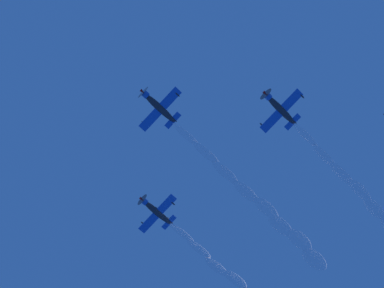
% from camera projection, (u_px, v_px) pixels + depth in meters
% --- Properties ---
extents(airplane_lead, '(7.12, 7.26, 3.16)m').
position_uv_depth(airplane_lead, '(158.00, 107.00, 78.57)').
color(airplane_lead, '#232328').
extents(airplane_left_wingman, '(7.12, 7.26, 3.10)m').
position_uv_depth(airplane_left_wingman, '(280.00, 108.00, 79.18)').
color(airplane_left_wingman, '#232328').
extents(airplane_right_wingman, '(7.14, 7.25, 3.08)m').
position_uv_depth(airplane_right_wingman, '(156.00, 211.00, 87.66)').
color(airplane_right_wingman, '#232328').
extents(smoke_trail_lead, '(28.62, 29.48, 5.18)m').
position_uv_depth(smoke_trail_lead, '(276.00, 220.00, 85.75)').
color(smoke_trail_lead, white).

